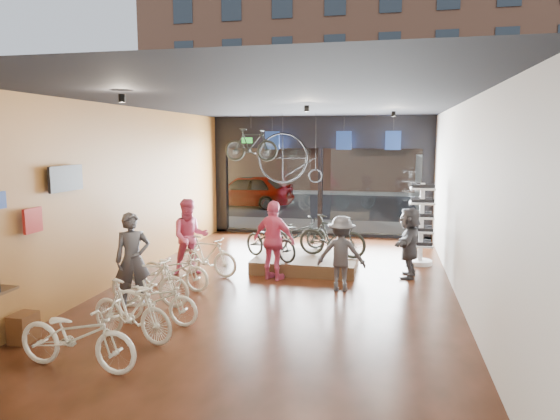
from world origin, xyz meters
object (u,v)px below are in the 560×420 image
(floor_bike_5, at_px, (207,256))
(floor_bike_3, at_px, (149,281))
(customer_5, at_px, (409,243))
(hung_bike, at_px, (251,145))
(customer_3, at_px, (341,254))
(display_bike_right, at_px, (297,234))
(customer_0, at_px, (133,260))
(street_car, at_px, (245,191))
(floor_bike_4, at_px, (175,269))
(customer_1, at_px, (190,237))
(floor_bike_2, at_px, (156,299))
(display_platform, at_px, (306,262))
(floor_bike_0, at_px, (77,336))
(floor_bike_1, at_px, (131,311))
(display_bike_mid, at_px, (332,236))
(penny_farthing, at_px, (293,160))
(display_bike_left, at_px, (271,241))
(customer_2, at_px, (274,241))
(sunglasses_rack, at_px, (421,224))
(box_truck, at_px, (445,187))

(floor_bike_5, bearing_deg, floor_bike_3, -177.52)
(customer_5, distance_m, hung_bike, 5.66)
(customer_3, relative_size, customer_5, 0.97)
(display_bike_right, relative_size, customer_0, 0.90)
(street_car, distance_m, display_bike_right, 10.58)
(customer_3, bearing_deg, floor_bike_4, 11.92)
(customer_1, bearing_deg, customer_3, -36.17)
(floor_bike_2, relative_size, floor_bike_3, 1.00)
(display_platform, xyz_separation_m, display_bike_right, (-0.34, 0.63, 0.56))
(floor_bike_0, xyz_separation_m, floor_bike_4, (-0.23, 3.67, -0.05))
(floor_bike_1, xyz_separation_m, floor_bike_2, (0.03, 0.76, -0.06))
(street_car, distance_m, customer_5, 12.65)
(floor_bike_1, relative_size, floor_bike_4, 0.98)
(floor_bike_3, bearing_deg, street_car, 9.40)
(floor_bike_3, xyz_separation_m, display_bike_mid, (3.01, 3.40, 0.33))
(floor_bike_1, relative_size, customer_3, 1.02)
(floor_bike_5, bearing_deg, penny_farthing, -9.20)
(floor_bike_1, bearing_deg, customer_0, 41.92)
(floor_bike_5, relative_size, penny_farthing, 0.84)
(display_bike_left, bearing_deg, floor_bike_0, -161.64)
(display_platform, bearing_deg, penny_farthing, 107.73)
(customer_2, relative_size, sunglasses_rack, 0.87)
(floor_bike_4, bearing_deg, floor_bike_0, -166.96)
(floor_bike_1, height_order, floor_bike_5, floor_bike_1)
(display_bike_mid, height_order, customer_3, customer_3)
(floor_bike_0, xyz_separation_m, customer_1, (-0.36, 4.83, 0.40))
(street_car, height_order, floor_bike_2, street_car)
(display_bike_left, relative_size, customer_3, 1.06)
(floor_bike_4, height_order, display_bike_mid, display_bike_mid)
(hung_bike, bearing_deg, customer_2, -157.16)
(floor_bike_3, bearing_deg, floor_bike_4, -0.12)
(floor_bike_3, bearing_deg, box_truck, -26.61)
(customer_2, bearing_deg, floor_bike_1, 89.40)
(floor_bike_1, height_order, customer_0, customer_0)
(customer_2, xyz_separation_m, hung_bike, (-1.51, 3.65, 2.05))
(box_truck, xyz_separation_m, floor_bike_0, (-6.29, -15.25, -0.72))
(floor_bike_0, relative_size, display_bike_left, 1.10)
(box_truck, xyz_separation_m, display_bike_right, (-4.47, -8.72, -0.48))
(box_truck, height_order, customer_0, box_truck)
(floor_bike_1, bearing_deg, customer_2, -5.63)
(customer_2, bearing_deg, floor_bike_2, 85.31)
(floor_bike_1, height_order, display_bike_left, display_bike_left)
(floor_bike_3, xyz_separation_m, display_bike_right, (2.07, 3.95, 0.24))
(floor_bike_4, xyz_separation_m, floor_bike_5, (0.28, 1.12, 0.04))
(floor_bike_0, bearing_deg, box_truck, -18.83)
(display_bike_mid, relative_size, customer_0, 0.95)
(box_truck, height_order, customer_3, box_truck)
(street_car, relative_size, display_bike_right, 2.79)
(floor_bike_0, height_order, floor_bike_3, floor_bike_3)
(street_car, xyz_separation_m, floor_bike_5, (2.40, -11.46, -0.29))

